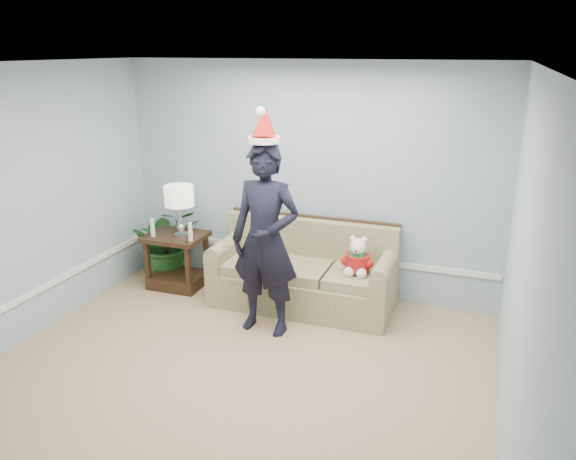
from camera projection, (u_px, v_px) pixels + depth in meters
The scene contains 10 objects.
room_shell at pixel (205, 249), 4.28m from camera, with size 4.54×5.04×2.74m.
wainscot_trim at pixel (163, 280), 5.99m from camera, with size 4.49×4.99×0.06m.
sofa at pixel (304, 275), 6.41m from camera, with size 2.04×0.87×0.96m.
side_table at pixel (178, 266), 6.89m from camera, with size 0.70×0.59×0.67m.
table_lamp at pixel (179, 198), 6.57m from camera, with size 0.35×0.35×0.62m.
candle_pair at pixel (171, 231), 6.58m from camera, with size 0.56×0.06×0.22m.
houseplant at pixel (167, 242), 7.15m from camera, with size 0.83×0.72×0.92m, color #215824.
man at pixel (266, 240), 5.60m from camera, with size 0.72×0.47×1.97m, color black.
santa_hat at pixel (265, 126), 5.27m from camera, with size 0.33×0.37×0.36m.
teddy_bear at pixel (357, 260), 5.99m from camera, with size 0.27×0.30×0.43m.
Camera 1 is at (1.97, -3.56, 2.82)m, focal length 35.00 mm.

